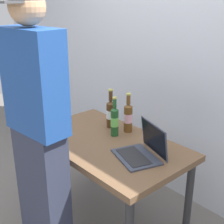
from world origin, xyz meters
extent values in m
plane|color=slate|center=(0.00, 0.00, 0.00)|extent=(8.00, 8.00, 0.00)
cube|color=brown|center=(0.00, 0.00, 0.71)|extent=(1.23, 0.72, 0.04)
cylinder|color=#2D2D30|center=(-0.55, -0.30, 0.34)|extent=(0.05, 0.05, 0.68)
cylinder|color=#2D2D30|center=(-0.55, 0.30, 0.34)|extent=(0.05, 0.05, 0.68)
cylinder|color=#2D2D30|center=(0.55, 0.30, 0.34)|extent=(0.05, 0.05, 0.68)
cube|color=#383D4C|center=(0.32, -0.02, 0.73)|extent=(0.37, 0.32, 0.01)
cube|color=#232326|center=(0.31, -0.03, 0.74)|extent=(0.30, 0.22, 0.00)
cube|color=#383D4C|center=(0.36, 0.11, 0.85)|extent=(0.31, 0.13, 0.22)
cube|color=black|center=(0.36, 0.11, 0.85)|extent=(0.28, 0.12, 0.20)
cylinder|color=#1E5123|center=(-0.04, 0.12, 0.83)|extent=(0.06, 0.06, 0.21)
cone|color=#1E5123|center=(-0.04, 0.12, 0.95)|extent=(0.06, 0.06, 0.02)
cylinder|color=#1E5123|center=(-0.04, 0.12, 0.99)|extent=(0.03, 0.03, 0.07)
cylinder|color=#BFB74C|center=(-0.04, 0.12, 1.03)|extent=(0.03, 0.03, 0.01)
cylinder|color=#6CC550|center=(-0.04, 0.12, 0.84)|extent=(0.06, 0.06, 0.07)
cylinder|color=brown|center=(-0.02, 0.25, 0.83)|extent=(0.07, 0.07, 0.21)
cone|color=brown|center=(-0.02, 0.25, 0.95)|extent=(0.07, 0.07, 0.02)
cylinder|color=brown|center=(-0.02, 0.25, 1.00)|extent=(0.03, 0.03, 0.07)
cylinder|color=#BFB74C|center=(-0.02, 0.25, 1.04)|extent=(0.04, 0.04, 0.01)
cylinder|color=#DFA2B3|center=(-0.02, 0.25, 0.84)|extent=(0.07, 0.07, 0.07)
cylinder|color=#472B14|center=(-0.18, 0.20, 0.83)|extent=(0.07, 0.07, 0.20)
cone|color=#472B14|center=(-0.18, 0.20, 0.94)|extent=(0.07, 0.07, 0.02)
cylinder|color=#472B14|center=(-0.18, 0.20, 1.00)|extent=(0.03, 0.03, 0.08)
cylinder|color=#BFB74C|center=(-0.18, 0.20, 1.05)|extent=(0.04, 0.04, 0.01)
cylinder|color=silver|center=(-0.18, 0.20, 0.84)|extent=(0.07, 0.07, 0.07)
cube|color=#2D3347|center=(-0.01, -0.54, 0.49)|extent=(0.37, 0.21, 0.97)
cube|color=#1E4793|center=(-0.01, -0.54, 1.28)|extent=(0.43, 0.23, 0.61)
sphere|color=tan|center=(-0.01, -0.54, 1.69)|extent=(0.20, 0.20, 0.20)
sphere|color=#4C4C4C|center=(-0.01, -0.54, 1.73)|extent=(0.19, 0.19, 0.19)
cube|color=#4C4C4C|center=(0.00, -0.65, 1.72)|extent=(0.17, 0.13, 0.01)
cube|color=silver|center=(0.00, 0.80, 1.30)|extent=(6.00, 0.10, 2.60)
camera|label=1|loc=(1.58, -1.35, 1.75)|focal=49.67mm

